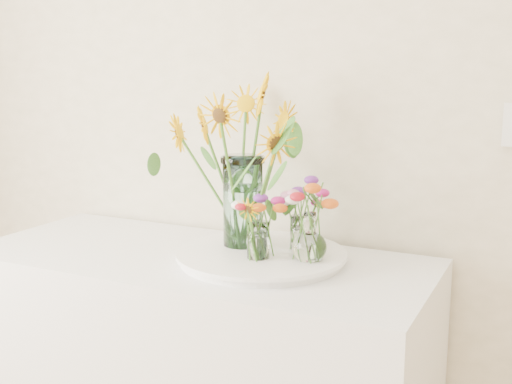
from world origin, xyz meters
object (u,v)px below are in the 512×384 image
tray (261,257)px  small_vase_a (258,241)px  small_vase_b (310,237)px  mason_jar (243,201)px  small_vase_c (300,233)px

tray → small_vase_a: (0.02, -0.06, 0.07)m
tray → small_vase_b: (0.15, -0.01, 0.08)m
small_vase_a → small_vase_b: 0.14m
mason_jar → small_vase_a: bearing=-45.8°
tray → small_vase_c: bearing=40.8°
tray → small_vase_b: size_ratio=3.38×
mason_jar → small_vase_c: size_ratio=2.65×
small_vase_b → tray: bearing=174.6°
tray → mason_jar: (-0.08, 0.04, 0.15)m
small_vase_a → small_vase_b: size_ratio=0.78×
small_vase_c → tray: bearing=-139.2°
tray → small_vase_c: (0.09, 0.08, 0.06)m
tray → mason_jar: size_ratio=1.71×
mason_jar → small_vase_c: (0.17, 0.03, -0.09)m
mason_jar → small_vase_a: (0.10, -0.10, -0.08)m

